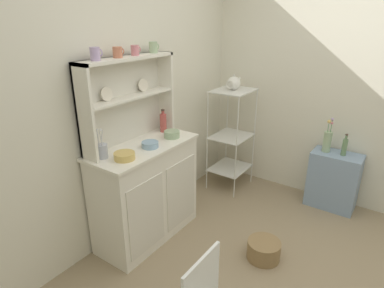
# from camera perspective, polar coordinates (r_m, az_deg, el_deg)

# --- Properties ---
(wall_back) EXTENTS (3.84, 0.05, 2.50)m
(wall_back) POSITION_cam_1_polar(r_m,az_deg,el_deg) (2.84, -12.11, 7.84)
(wall_back) COLOR silver
(wall_back) RESTS_ON ground
(wall_right) EXTENTS (0.05, 3.84, 2.50)m
(wall_right) POSITION_cam_1_polar(r_m,az_deg,el_deg) (3.58, 28.16, 8.59)
(wall_right) COLOR silver
(wall_right) RESTS_ON ground
(hutch_cabinet) EXTENTS (0.99, 0.45, 0.89)m
(hutch_cabinet) POSITION_cam_1_polar(r_m,az_deg,el_deg) (2.94, -7.98, -8.13)
(hutch_cabinet) COLOR white
(hutch_cabinet) RESTS_ON ground
(hutch_shelf_unit) EXTENTS (0.92, 0.18, 0.71)m
(hutch_shelf_unit) POSITION_cam_1_polar(r_m,az_deg,el_deg) (2.74, -11.45, 8.55)
(hutch_shelf_unit) COLOR silver
(hutch_shelf_unit) RESTS_ON hutch_cabinet
(bakers_rack) EXTENTS (0.46, 0.38, 1.15)m
(bakers_rack) POSITION_cam_1_polar(r_m,az_deg,el_deg) (3.70, 6.91, 2.25)
(bakers_rack) COLOR silver
(bakers_rack) RESTS_ON ground
(side_shelf_blue) EXTENTS (0.28, 0.48, 0.60)m
(side_shelf_blue) POSITION_cam_1_polar(r_m,az_deg,el_deg) (3.72, 23.43, -5.86)
(side_shelf_blue) COLOR #849EBC
(side_shelf_blue) RESTS_ON ground
(floor_basket) EXTENTS (0.28, 0.28, 0.16)m
(floor_basket) POSITION_cam_1_polar(r_m,az_deg,el_deg) (2.92, 12.40, -17.61)
(floor_basket) COLOR #93754C
(floor_basket) RESTS_ON ground
(cup_lilac_0) EXTENTS (0.08, 0.07, 0.09)m
(cup_lilac_0) POSITION_cam_1_polar(r_m,az_deg,el_deg) (2.46, -16.54, 14.86)
(cup_lilac_0) COLOR #B79ECC
(cup_lilac_0) RESTS_ON hutch_shelf_unit
(cup_terracotta_1) EXTENTS (0.09, 0.07, 0.08)m
(cup_terracotta_1) POSITION_cam_1_polar(r_m,az_deg,el_deg) (2.59, -12.85, 15.36)
(cup_terracotta_1) COLOR #C67556
(cup_terracotta_1) RESTS_ON hutch_shelf_unit
(cup_rose_2) EXTENTS (0.08, 0.06, 0.08)m
(cup_rose_2) POSITION_cam_1_polar(r_m,az_deg,el_deg) (2.72, -9.90, 15.84)
(cup_rose_2) COLOR #D17A84
(cup_rose_2) RESTS_ON hutch_shelf_unit
(cup_sage_3) EXTENTS (0.08, 0.07, 0.09)m
(cup_sage_3) POSITION_cam_1_polar(r_m,az_deg,el_deg) (2.88, -6.77, 16.42)
(cup_sage_3) COLOR #9EB78E
(cup_sage_3) RESTS_ON hutch_shelf_unit
(bowl_mixing_large) EXTENTS (0.16, 0.16, 0.05)m
(bowl_mixing_large) POSITION_cam_1_polar(r_m,az_deg,el_deg) (2.50, -11.72, -2.05)
(bowl_mixing_large) COLOR #DBB760
(bowl_mixing_large) RESTS_ON hutch_cabinet
(bowl_floral_medium) EXTENTS (0.14, 0.14, 0.05)m
(bowl_floral_medium) POSITION_cam_1_polar(r_m,az_deg,el_deg) (2.69, -7.33, -0.11)
(bowl_floral_medium) COLOR #8EB2D1
(bowl_floral_medium) RESTS_ON hutch_cabinet
(bowl_cream_small) EXTENTS (0.14, 0.14, 0.06)m
(bowl_cream_small) POSITION_cam_1_polar(r_m,az_deg,el_deg) (2.89, -3.55, 1.73)
(bowl_cream_small) COLOR #9EB78E
(bowl_cream_small) RESTS_ON hutch_cabinet
(jam_bottle) EXTENTS (0.06, 0.06, 0.21)m
(jam_bottle) POSITION_cam_1_polar(r_m,az_deg,el_deg) (3.03, -5.05, 3.79)
(jam_bottle) COLOR #B74C47
(jam_bottle) RESTS_ON hutch_cabinet
(utensil_jar) EXTENTS (0.08, 0.08, 0.24)m
(utensil_jar) POSITION_cam_1_polar(r_m,az_deg,el_deg) (2.55, -15.37, -1.12)
(utensil_jar) COLOR #B2B7C6
(utensil_jar) RESTS_ON hutch_cabinet
(porcelain_teapot) EXTENTS (0.23, 0.14, 0.17)m
(porcelain_teapot) POSITION_cam_1_polar(r_m,az_deg,el_deg) (3.56, 7.29, 10.49)
(porcelain_teapot) COLOR white
(porcelain_teapot) RESTS_ON bakers_rack
(flower_vase) EXTENTS (0.08, 0.08, 0.36)m
(flower_vase) POSITION_cam_1_polar(r_m,az_deg,el_deg) (3.58, 22.57, 0.58)
(flower_vase) COLOR #9EB78E
(flower_vase) RESTS_ON side_shelf_blue
(oil_bottle) EXTENTS (0.05, 0.05, 0.22)m
(oil_bottle) POSITION_cam_1_polar(r_m,az_deg,el_deg) (3.56, 25.09, -0.42)
(oil_bottle) COLOR #6B8C60
(oil_bottle) RESTS_ON side_shelf_blue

